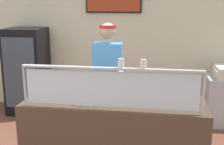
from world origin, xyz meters
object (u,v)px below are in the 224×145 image
object	(u,v)px
pizza_tray	(88,99)
worker_figure	(108,80)
pepper_flake_shaker	(143,65)
pizza_server	(87,98)
drink_fridge	(27,71)
parmesan_shaker	(121,64)

from	to	relation	value
pizza_tray	worker_figure	world-z (taller)	worker_figure
pepper_flake_shaker	pizza_tray	bearing A→B (deg)	156.50
pizza_tray	pizza_server	bearing A→B (deg)	-100.61
drink_fridge	parmesan_shaker	bearing A→B (deg)	-47.72
pizza_server	worker_figure	world-z (taller)	worker_figure
parmesan_shaker	worker_figure	bearing A→B (deg)	106.75
drink_fridge	pizza_tray	bearing A→B (deg)	-50.35
pizza_tray	drink_fridge	distance (m)	2.50
pizza_tray	pepper_flake_shaker	distance (m)	0.82
pizza_server	drink_fridge	distance (m)	2.51
parmesan_shaker	pepper_flake_shaker	xyz separation A→B (m)	(0.22, 0.00, -0.00)
parmesan_shaker	worker_figure	xyz separation A→B (m)	(-0.29, 0.95, -0.43)
pizza_server	parmesan_shaker	distance (m)	0.65
parmesan_shaker	worker_figure	distance (m)	1.08
pizza_tray	drink_fridge	world-z (taller)	drink_fridge
pizza_server	parmesan_shaker	size ratio (longest dim) A/B	3.05
pizza_tray	parmesan_shaker	size ratio (longest dim) A/B	4.80
worker_figure	drink_fridge	distance (m)	2.11
pizza_server	pepper_flake_shaker	xyz separation A→B (m)	(0.62, -0.25, 0.44)
pepper_flake_shaker	worker_figure	world-z (taller)	worker_figure
pepper_flake_shaker	worker_figure	bearing A→B (deg)	117.93
parmesan_shaker	drink_fridge	xyz separation A→B (m)	(-1.99, 2.18, -0.66)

